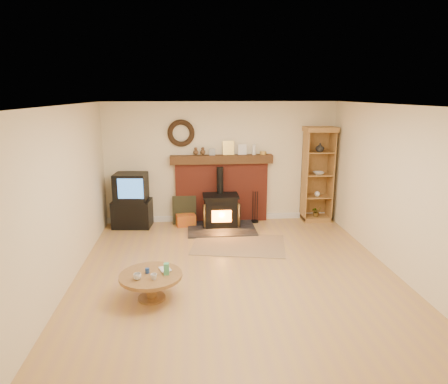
{
  "coord_description": "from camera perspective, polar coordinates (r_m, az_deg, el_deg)",
  "views": [
    {
      "loc": [
        -0.72,
        -5.78,
        2.76
      ],
      "look_at": [
        -0.1,
        1.0,
        1.08
      ],
      "focal_mm": 32.0,
      "sensor_mm": 36.0,
      "label": 1
    }
  ],
  "objects": [
    {
      "name": "coffee_table",
      "position": [
        5.66,
        -10.39,
        -12.11
      ],
      "size": [
        0.86,
        0.86,
        0.53
      ],
      "color": "brown",
      "rests_on": "ground"
    },
    {
      "name": "area_rug",
      "position": [
        7.55,
        2.11,
        -7.51
      ],
      "size": [
        1.89,
        1.47,
        0.01
      ],
      "primitive_type": "cube",
      "rotation": [
        0.0,
        0.0,
        -0.19
      ],
      "color": "brown",
      "rests_on": "ground"
    },
    {
      "name": "wood_stove",
      "position": [
        8.43,
        -0.46,
        -2.81
      ],
      "size": [
        1.4,
        1.0,
        1.25
      ],
      "color": "black",
      "rests_on": "ground"
    },
    {
      "name": "tv_unit",
      "position": [
        8.62,
        -13.04,
        -1.32
      ],
      "size": [
        0.84,
        0.62,
        1.15
      ],
      "color": "black",
      "rests_on": "ground"
    },
    {
      "name": "firelog_box",
      "position": [
        8.59,
        -5.46,
        -4.03
      ],
      "size": [
        0.44,
        0.32,
        0.25
      ],
      "primitive_type": "cube",
      "rotation": [
        0.0,
        0.0,
        0.19
      ],
      "color": "#BF9106",
      "rests_on": "ground"
    },
    {
      "name": "fire_tools",
      "position": [
        8.8,
        4.44,
        -3.5
      ],
      "size": [
        0.16,
        0.16,
        0.7
      ],
      "color": "black",
      "rests_on": "ground"
    },
    {
      "name": "leaning_painting",
      "position": [
        8.68,
        -5.68,
        -2.58
      ],
      "size": [
        0.51,
        0.14,
        0.61
      ],
      "primitive_type": "cube",
      "rotation": [
        -0.17,
        0.0,
        0.0
      ],
      "color": "black",
      "rests_on": "ground"
    },
    {
      "name": "ground",
      "position": [
        6.44,
        1.72,
        -11.47
      ],
      "size": [
        5.5,
        5.5,
        0.0
      ],
      "primitive_type": "plane",
      "color": "tan",
      "rests_on": "ground"
    },
    {
      "name": "room_shell",
      "position": [
        6.01,
        1.56,
        3.88
      ],
      "size": [
        5.02,
        5.52,
        2.61
      ],
      "color": "beige",
      "rests_on": "ground"
    },
    {
      "name": "curio_cabinet",
      "position": [
        8.96,
        13.17,
        2.44
      ],
      "size": [
        0.66,
        0.48,
        2.07
      ],
      "color": "olive",
      "rests_on": "ground"
    },
    {
      "name": "chimney_breast",
      "position": [
        8.7,
        -0.35,
        0.89
      ],
      "size": [
        2.2,
        0.22,
        1.78
      ],
      "color": "maroon",
      "rests_on": "ground"
    }
  ]
}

